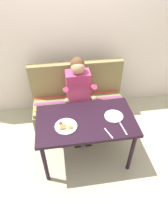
{
  "coord_description": "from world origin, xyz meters",
  "views": [
    {
      "loc": [
        -0.27,
        -1.67,
        2.36
      ],
      "look_at": [
        0.0,
        0.15,
        0.72
      ],
      "focal_mm": 31.13,
      "sensor_mm": 36.0,
      "label": 1
    }
  ],
  "objects": [
    {
      "name": "table",
      "position": [
        0.0,
        0.0,
        0.65
      ],
      "size": [
        1.2,
        0.7,
        0.73
      ],
      "color": "black",
      "rests_on": "ground"
    },
    {
      "name": "ground_plane",
      "position": [
        0.0,
        0.0,
        0.0
      ],
      "size": [
        8.0,
        8.0,
        0.0
      ],
      "primitive_type": "plane",
      "color": "#AFAA8D"
    },
    {
      "name": "person",
      "position": [
        -0.01,
        0.59,
        0.74
      ],
      "size": [
        0.45,
        0.61,
        1.21
      ],
      "color": "#B93A67",
      "rests_on": "ground"
    },
    {
      "name": "plate_eggs",
      "position": [
        0.35,
        0.0,
        0.74
      ],
      "size": [
        0.23,
        0.23,
        0.04
      ],
      "color": "white",
      "rests_on": "table"
    },
    {
      "name": "plate_breakfast",
      "position": [
        -0.25,
        -0.09,
        0.74
      ],
      "size": [
        0.26,
        0.26,
        0.05
      ],
      "color": "white",
      "rests_on": "table"
    },
    {
      "name": "knife",
      "position": [
        0.4,
        -0.21,
        0.73
      ],
      "size": [
        0.04,
        0.2,
        0.0
      ],
      "primitive_type": "cube",
      "rotation": [
        0.0,
        0.0,
        0.12
      ],
      "color": "silver",
      "rests_on": "table"
    },
    {
      "name": "back_wall",
      "position": [
        0.0,
        1.27,
        1.3
      ],
      "size": [
        4.4,
        0.1,
        2.6
      ],
      "primitive_type": "cube",
      "color": "silver",
      "rests_on": "ground"
    },
    {
      "name": "fork",
      "position": [
        0.22,
        -0.26,
        0.73
      ],
      "size": [
        0.07,
        0.17,
        0.0
      ],
      "primitive_type": "cube",
      "rotation": [
        0.0,
        0.0,
        0.33
      ],
      "color": "silver",
      "rests_on": "table"
    },
    {
      "name": "couch",
      "position": [
        0.0,
        0.76,
        0.33
      ],
      "size": [
        1.44,
        0.56,
        1.0
      ],
      "color": "olive",
      "rests_on": "ground"
    }
  ]
}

